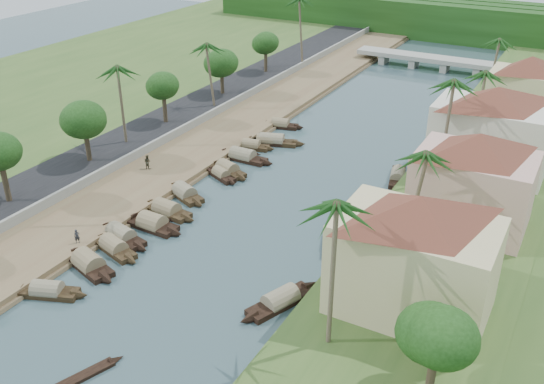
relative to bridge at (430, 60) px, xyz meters
The scene contains 48 objects.
ground 72.02m from the bridge, 90.00° to the right, with size 220.00×220.00×0.00m, color #364C51.
left_bank 54.42m from the bridge, 107.10° to the right, with size 10.00×180.00×0.80m, color brown.
right_bank 55.37m from the bridge, 69.93° to the right, with size 16.00×180.00×1.20m, color #335120.
road 57.49m from the bridge, 115.23° to the right, with size 8.00×180.00×1.40m, color black.
retaining_wall 55.79m from the bridge, 111.23° to the right, with size 0.40×180.00×1.10m, color slate.
far_left_fill 72.84m from the bridge, 134.44° to the right, with size 45.00×220.00×1.35m, color #335120.
treeline 28.09m from the bridge, 90.00° to the left, with size 120.00×14.00×8.00m.
bridge is the anchor object (origin of this frame).
building_near 76.54m from the bridge, 75.61° to the right, with size 14.85×14.85×10.20m.
building_mid 61.51m from the bridge, 70.98° to the right, with size 14.11×14.11×9.70m.
building_far 48.15m from the bridge, 66.65° to the right, with size 15.59×15.59×10.20m.
building_distant 31.51m from the bridge, 50.21° to the right, with size 12.62×12.62×9.20m.
sampan_0 86.20m from the bridge, 96.09° to the right, with size 7.49×4.09×2.00m.
sampan_1 81.40m from the bridge, 96.36° to the right, with size 8.38×4.17×2.41m.
sampan_2 78.10m from the bridge, 96.59° to the right, with size 7.93×3.70×2.08m.
sampan_3 76.25m from the bridge, 97.35° to the right, with size 8.43×3.41×2.22m.
sampan_4 69.80m from the bridge, 97.42° to the right, with size 8.11×2.52×2.26m.
sampan_5 72.83m from the bridge, 96.68° to the right, with size 7.84×2.36×2.46m.
sampan_6 65.83m from the bridge, 98.44° to the right, with size 7.62×4.48×2.25m.
sampan_7 59.61m from the bridge, 98.43° to the right, with size 6.23×3.71×1.74m.
sampan_8 58.17m from the bridge, 98.68° to the right, with size 7.49×4.03×2.26m.
sampan_9 53.97m from the bridge, 99.84° to the right, with size 9.14×2.06×2.29m.
sampan_10 50.64m from the bridge, 101.45° to the right, with size 6.77×2.88×1.88m.
sampan_11 48.13m from the bridge, 101.01° to the right, with size 6.95×3.49×1.99m.
sampan_12 47.60m from the bridge, 100.19° to the right, with size 9.57×4.46×2.25m.
sampan_13 42.09m from the bridge, 104.21° to the right, with size 7.25×3.01×1.98m.
sampan_14 77.76m from the bridge, 83.29° to the right, with size 4.72×8.86×2.15m.
sampan_15 66.67m from the bridge, 82.09° to the right, with size 4.49×8.65×2.28m.
sampan_16 50.30m from the bridge, 78.47° to the right, with size 3.32×8.13×1.99m.
canoe_0 91.56m from the bridge, 89.67° to the right, with size 3.17×6.54×0.88m.
canoe_1 70.35m from the bridge, 97.62° to the right, with size 4.94×2.05×0.79m.
canoe_2 52.52m from the bridge, 101.83° to the right, with size 5.97×1.91×0.86m.
palm_0 82.82m from the bridge, 79.47° to the right, with size 3.20×3.20×13.27m.
palm_1 67.08m from the bridge, 76.08° to the right, with size 3.20×3.20×10.99m.
palm_2 53.04m from the bridge, 73.20° to the right, with size 3.20×3.20×13.33m.
palm_3 40.17m from the bridge, 65.93° to the right, with size 3.20×3.20×10.89m.
palm_5 63.67m from the bridge, 112.40° to the right, with size 3.20×3.20×11.47m.
palm_6 47.06m from the bridge, 118.40° to the right, with size 3.20×3.20×10.73m.
palm_7 23.69m from the bridge, 50.61° to the right, with size 3.20×3.20×10.94m.
palm_8 26.88m from the bridge, 146.95° to the right, with size 3.20×3.20×13.33m.
tree_2 69.38m from the bridge, 110.29° to the right, with size 5.41×5.41×7.46m.
tree_3 55.48m from the bridge, 115.74° to the right, with size 4.43×4.43×7.08m.
tree_4 42.66m from the bridge, 124.46° to the right, with size 5.18×5.18×7.01m.
tree_5 32.04m from the bridge, 139.21° to the right, with size 4.44×4.44×6.89m.
tree_6 49.86m from the bridge, 61.11° to the right, with size 4.73×4.73×6.90m.
tree_7 85.41m from the bridge, 74.36° to the right, with size 4.69×4.69×6.87m.
person_near 79.98m from the bridge, 98.68° to the right, with size 0.53×0.35×1.46m, color #27292F.
person_far 64.69m from the bridge, 105.25° to the right, with size 0.85×0.66×1.75m, color #393828.
Camera 1 is at (28.20, -41.57, 31.89)m, focal length 40.00 mm.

